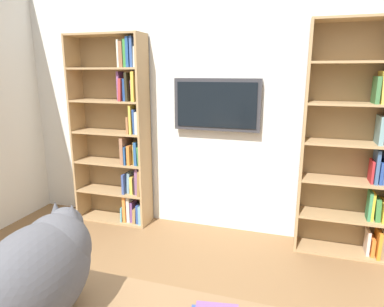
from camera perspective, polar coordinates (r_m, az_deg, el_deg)
wall_back at (r=3.39m, az=5.41°, el=9.02°), size 4.52×0.06×2.70m
bookshelf_left at (r=3.24m, az=27.31°, el=1.14°), size 0.85×0.28×2.04m
bookshelf_right at (r=3.66m, az=-12.06°, el=3.34°), size 0.82×0.28×1.99m
wall_mounted_tv at (r=3.32m, az=4.19°, el=8.20°), size 0.85×0.07×0.50m
cat at (r=1.34m, az=-23.99°, el=-17.29°), size 0.29×0.63×0.39m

